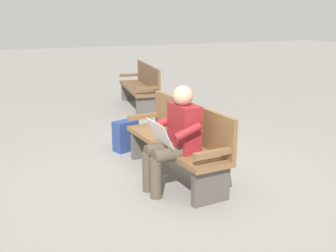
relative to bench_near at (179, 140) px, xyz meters
name	(u,v)px	position (x,y,z in m)	size (l,w,h in m)	color
ground_plane	(174,177)	(-0.01, 0.07, -0.46)	(40.00, 40.00, 0.00)	gray
bench_near	(179,140)	(0.00, 0.00, 0.00)	(1.83, 0.62, 0.90)	brown
person_seated	(175,136)	(-0.34, 0.21, 0.17)	(0.59, 0.59, 1.18)	maroon
backpack	(125,136)	(1.18, 0.31, -0.24)	(0.32, 0.39, 0.44)	navy
bench_far	(141,86)	(3.70, -0.84, 0.00)	(1.84, 0.69, 0.90)	brown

